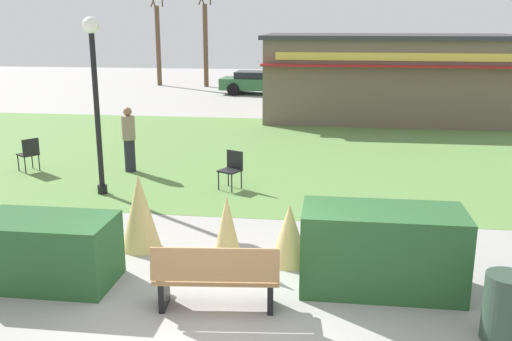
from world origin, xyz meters
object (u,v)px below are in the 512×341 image
food_kiosk (388,77)px  person_strolling (129,139)px  parked_car_west_slot (260,82)px  tree_left_bg (206,43)px  park_bench (216,277)px  tree_right_bg (158,43)px  cafe_chair_west (232,167)px  lamppost_mid (95,85)px  trash_bin (505,307)px  cafe_chair_east (29,152)px

food_kiosk → person_strolling: bearing=-127.5°
person_strolling → parked_car_west_slot: bearing=6.8°
parked_car_west_slot → tree_left_bg: size_ratio=0.73×
park_bench → tree_right_bg: size_ratio=0.30×
food_kiosk → person_strolling: 12.05m
cafe_chair_west → person_strolling: size_ratio=0.53×
park_bench → tree_left_bg: (-6.07, 26.83, 2.07)m
lamppost_mid → tree_right_bg: tree_right_bg is taller
trash_bin → person_strolling: 10.33m
lamppost_mid → cafe_chair_east: (-2.62, 1.62, -1.95)m
trash_bin → cafe_chair_east: size_ratio=0.96×
person_strolling → tree_right_bg: bearing=26.1°
park_bench → food_kiosk: 16.95m
lamppost_mid → parked_car_west_slot: lamppost_mid is taller
tree_left_bg → tree_right_bg: (-2.97, 0.26, -0.05)m
lamppost_mid → trash_bin: size_ratio=4.56×
cafe_chair_west → cafe_chair_east: size_ratio=1.00×
park_bench → cafe_chair_west: bearing=97.9°
trash_bin → cafe_chair_east: bearing=145.3°
food_kiosk → cafe_chair_east: bearing=-134.9°
cafe_chair_west → food_kiosk: bearing=67.7°
tree_left_bg → trash_bin: bearing=-70.3°
cafe_chair_west → trash_bin: bearing=-53.7°
parked_car_west_slot → tree_right_bg: 7.66m
lamppost_mid → trash_bin: (7.31, -5.25, -2.05)m
trash_bin → parked_car_west_slot: (-6.08, 23.95, 0.21)m
person_strolling → lamppost_mid: bearing=-167.5°
cafe_chair_east → parked_car_west_slot: (3.85, 17.09, 0.12)m
cafe_chair_east → tree_left_bg: 20.33m
cafe_chair_west → cafe_chair_east: same height
trash_bin → cafe_chair_west: size_ratio=0.96×
cafe_chair_east → food_kiosk: bearing=45.1°
lamppost_mid → tree_right_bg: 22.75m
lamppost_mid → trash_bin: bearing=-35.7°
cafe_chair_east → tree_left_bg: tree_left_bg is taller
cafe_chair_east → person_strolling: size_ratio=0.53×
cafe_chair_west → person_strolling: 3.17m
park_bench → person_strolling: size_ratio=1.03×
lamppost_mid → parked_car_west_slot: (1.23, 18.70, -1.83)m
lamppost_mid → cafe_chair_west: lamppost_mid is taller
person_strolling → food_kiosk: bearing=-26.3°
trash_bin → tree_left_bg: 28.86m
cafe_chair_west → tree_right_bg: size_ratio=0.15×
park_bench → person_strolling: person_strolling is taller
parked_car_west_slot → tree_right_bg: bearing=152.7°
tree_left_bg → tree_right_bg: 2.98m
cafe_chair_east → cafe_chair_west: bearing=-8.5°
lamppost_mid → parked_car_west_slot: size_ratio=0.91×
food_kiosk → park_bench: bearing=-102.3°
trash_bin → person_strolling: size_ratio=0.51×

